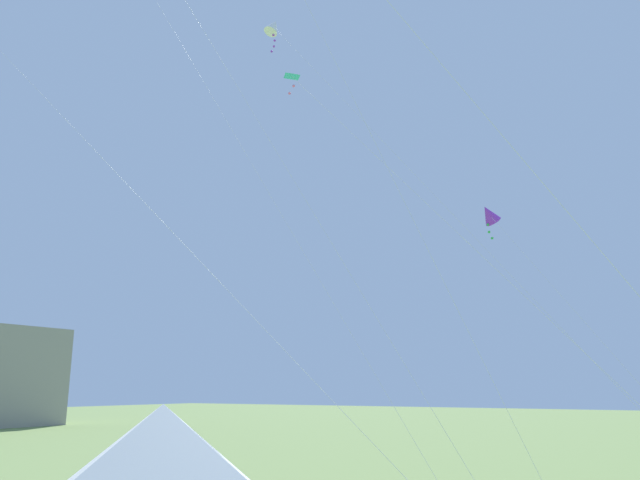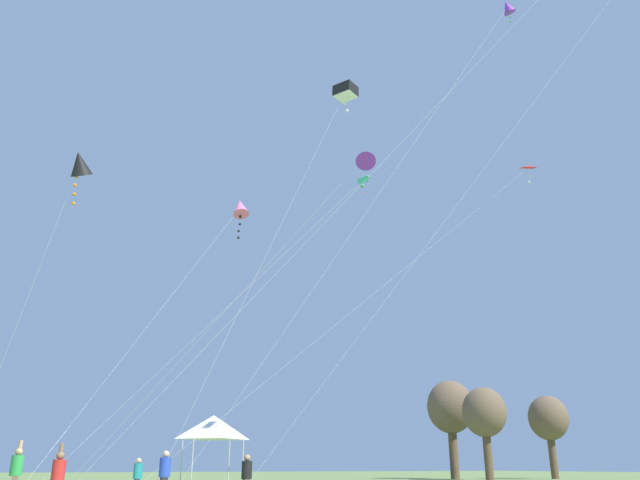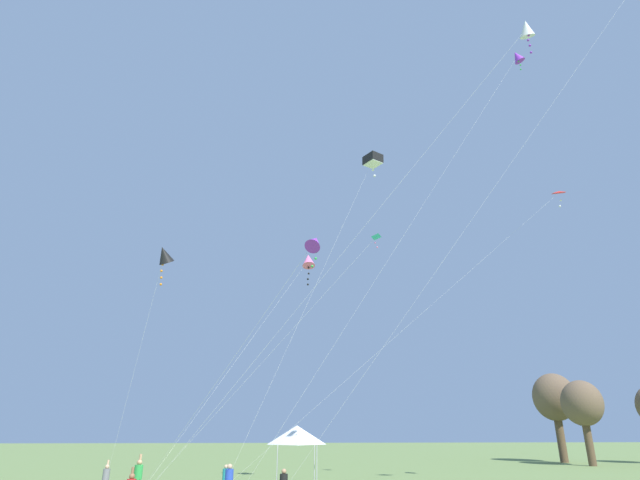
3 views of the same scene
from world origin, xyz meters
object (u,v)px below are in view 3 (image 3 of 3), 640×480
Objects in this scene: kite_black_box_2 at (373,161)px; kite_white_diamond_5 at (526,30)px; kite_purple_diamond_4 at (314,243)px; festival_tent at (297,435)px; kite_red_delta_1 at (556,195)px; person_green_shirt at (138,476)px; kite_black_diamond_3 at (164,255)px; kite_cyan_delta_6 at (371,243)px; kite_purple_diamond_8 at (517,58)px; kite_pink_diamond_7 at (308,261)px; person_teal_shirt at (226,478)px; person_grey_shirt at (106,478)px.

kite_white_diamond_5 is at bearing 28.91° from kite_black_box_2.
kite_purple_diamond_4 is at bearing -90.31° from kite_white_diamond_5.
kite_red_delta_1 is at bearing 72.61° from festival_tent.
person_green_shirt is 0.10× the size of kite_black_box_2.
kite_cyan_delta_6 is at bearing 82.03° from kite_black_diamond_3.
festival_tent is at bearing -157.37° from kite_cyan_delta_6.
kite_white_diamond_5 is (11.68, 18.65, 20.18)m from person_green_shirt.
kite_red_delta_1 is at bearing 148.19° from kite_white_diamond_5.
festival_tent is 18.41m from kite_black_box_2.
festival_tent is 28.96m from kite_purple_diamond_8.
festival_tent is 11.62m from kite_pink_diamond_7.
kite_black_diamond_3 is at bearing -117.37° from kite_white_diamond_5.
kite_black_box_2 is at bearing -102.70° from kite_purple_diamond_8.
kite_red_delta_1 reaches higher than person_teal_shirt.
kite_red_delta_1 is 14.76m from kite_cyan_delta_6.
kite_black_diamond_3 reaches higher than festival_tent.
kite_red_delta_1 is (5.35, 17.08, 15.13)m from festival_tent.
kite_black_box_2 reaches higher than kite_black_diamond_3.
kite_cyan_delta_6 reaches higher than kite_purple_diamond_4.
kite_purple_diamond_8 reaches higher than person_grey_shirt.
kite_white_diamond_5 is (9.33, 18.03, 8.64)m from kite_black_diamond_3.
kite_purple_diamond_4 reaches higher than festival_tent.
kite_pink_diamond_7 is at bearing 126.91° from kite_black_diamond_3.
kite_black_diamond_3 is at bearing 175.29° from person_grey_shirt.
kite_black_box_2 is 1.49× the size of kite_cyan_delta_6.
kite_purple_diamond_8 reaches higher than kite_black_box_2.
kite_pink_diamond_7 is at bearing -158.99° from kite_cyan_delta_6.
kite_black_diamond_3 is 0.61× the size of kite_white_diamond_5.
person_green_shirt is at bearing -99.05° from kite_purple_diamond_8.
kite_purple_diamond_8 reaches higher than kite_purple_diamond_4.
person_teal_shirt is at bearing -131.81° from kite_white_diamond_5.
person_teal_shirt is 0.07× the size of kite_red_delta_1.
person_grey_shirt is 0.08× the size of kite_red_delta_1.
kite_pink_diamond_7 reaches higher than person_teal_shirt.
kite_cyan_delta_6 is (-7.66, 3.60, 2.95)m from kite_purple_diamond_4.
kite_pink_diamond_7 is 19.80m from kite_purple_diamond_8.
kite_pink_diamond_7 is (-5.44, -3.88, -5.15)m from kite_black_box_2.
kite_black_box_2 is 1.89× the size of kite_purple_diamond_4.
person_green_shirt is at bearing -122.06° from kite_white_diamond_5.
kite_purple_diamond_8 is (-8.07, 4.04, 5.58)m from kite_white_diamond_5.
kite_cyan_delta_6 is at bearing -17.77° from kite_black_box_2.
person_teal_shirt is 0.07× the size of kite_black_box_2.
kite_purple_diamond_4 reaches higher than person_teal_shirt.
kite_black_diamond_3 is 0.98× the size of kite_cyan_delta_6.
festival_tent is at bearing -179.75° from kite_purple_diamond_4.
kite_purple_diamond_4 is (16.47, 0.07, 7.08)m from festival_tent.
kite_purple_diamond_8 is at bearing 59.22° from festival_tent.
kite_pink_diamond_7 is (-7.99, -3.07, 1.55)m from kite_cyan_delta_6.
person_green_shirt is at bearing -96.26° from kite_black_box_2.
kite_white_diamond_5 is (10.26, 5.66, 1.48)m from kite_black_box_2.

